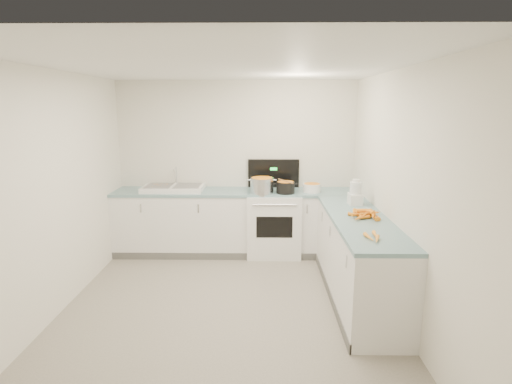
{
  "coord_description": "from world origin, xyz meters",
  "views": [
    {
      "loc": [
        0.37,
        -3.92,
        2.13
      ],
      "look_at": [
        0.3,
        1.1,
        1.05
      ],
      "focal_mm": 28.0,
      "sensor_mm": 36.0,
      "label": 1
    }
  ],
  "objects_px": {
    "black_pot": "(285,188)",
    "food_processor": "(355,194)",
    "mixing_bowl": "(312,188)",
    "extract_bottle": "(310,190)",
    "spice_jar": "(310,189)",
    "steel_pot": "(262,186)",
    "stove": "(274,222)",
    "sink": "(174,188)"
  },
  "relations": [
    {
      "from": "mixing_bowl",
      "to": "extract_bottle",
      "type": "height_order",
      "value": "mixing_bowl"
    },
    {
      "from": "black_pot",
      "to": "food_processor",
      "type": "xyz_separation_m",
      "value": [
        0.82,
        -0.65,
        0.07
      ]
    },
    {
      "from": "stove",
      "to": "black_pot",
      "type": "bearing_deg",
      "value": -42.63
    },
    {
      "from": "food_processor",
      "to": "black_pot",
      "type": "bearing_deg",
      "value": 141.75
    },
    {
      "from": "sink",
      "to": "steel_pot",
      "type": "relative_size",
      "value": 2.66
    },
    {
      "from": "sink",
      "to": "mixing_bowl",
      "type": "distance_m",
      "value": 1.99
    },
    {
      "from": "spice_jar",
      "to": "food_processor",
      "type": "height_order",
      "value": "food_processor"
    },
    {
      "from": "mixing_bowl",
      "to": "spice_jar",
      "type": "bearing_deg",
      "value": -116.85
    },
    {
      "from": "steel_pot",
      "to": "black_pot",
      "type": "bearing_deg",
      "value": -0.64
    },
    {
      "from": "stove",
      "to": "spice_jar",
      "type": "relative_size",
      "value": 13.54
    },
    {
      "from": "mixing_bowl",
      "to": "spice_jar",
      "type": "height_order",
      "value": "mixing_bowl"
    },
    {
      "from": "steel_pot",
      "to": "black_pot",
      "type": "relative_size",
      "value": 1.27
    },
    {
      "from": "black_pot",
      "to": "mixing_bowl",
      "type": "xyz_separation_m",
      "value": [
        0.38,
        0.09,
        -0.01
      ]
    },
    {
      "from": "spice_jar",
      "to": "food_processor",
      "type": "distance_m",
      "value": 0.83
    },
    {
      "from": "black_pot",
      "to": "food_processor",
      "type": "height_order",
      "value": "food_processor"
    },
    {
      "from": "stove",
      "to": "steel_pot",
      "type": "distance_m",
      "value": 0.61
    },
    {
      "from": "black_pot",
      "to": "spice_jar",
      "type": "bearing_deg",
      "value": 3.06
    },
    {
      "from": "stove",
      "to": "sink",
      "type": "bearing_deg",
      "value": 179.38
    },
    {
      "from": "steel_pot",
      "to": "food_processor",
      "type": "xyz_separation_m",
      "value": [
        1.15,
        -0.65,
        0.04
      ]
    },
    {
      "from": "sink",
      "to": "black_pot",
      "type": "height_order",
      "value": "sink"
    },
    {
      "from": "sink",
      "to": "black_pot",
      "type": "bearing_deg",
      "value": -5.68
    },
    {
      "from": "stove",
      "to": "sink",
      "type": "xyz_separation_m",
      "value": [
        -1.45,
        0.02,
        0.5
      ]
    },
    {
      "from": "steel_pot",
      "to": "food_processor",
      "type": "height_order",
      "value": "food_processor"
    },
    {
      "from": "spice_jar",
      "to": "sink",
      "type": "bearing_deg",
      "value": 175.86
    },
    {
      "from": "stove",
      "to": "extract_bottle",
      "type": "bearing_deg",
      "value": -16.12
    },
    {
      "from": "stove",
      "to": "mixing_bowl",
      "type": "height_order",
      "value": "stove"
    },
    {
      "from": "steel_pot",
      "to": "extract_bottle",
      "type": "relative_size",
      "value": 3.34
    },
    {
      "from": "stove",
      "to": "spice_jar",
      "type": "height_order",
      "value": "stove"
    },
    {
      "from": "steel_pot",
      "to": "extract_bottle",
      "type": "height_order",
      "value": "steel_pot"
    },
    {
      "from": "steel_pot",
      "to": "mixing_bowl",
      "type": "distance_m",
      "value": 0.71
    },
    {
      "from": "spice_jar",
      "to": "mixing_bowl",
      "type": "bearing_deg",
      "value": 63.15
    },
    {
      "from": "mixing_bowl",
      "to": "spice_jar",
      "type": "xyz_separation_m",
      "value": [
        -0.03,
        -0.07,
        -0.01
      ]
    },
    {
      "from": "sink",
      "to": "mixing_bowl",
      "type": "bearing_deg",
      "value": -2.11
    },
    {
      "from": "extract_bottle",
      "to": "food_processor",
      "type": "bearing_deg",
      "value": -53.38
    },
    {
      "from": "steel_pot",
      "to": "black_pot",
      "type": "height_order",
      "value": "steel_pot"
    },
    {
      "from": "stove",
      "to": "extract_bottle",
      "type": "xyz_separation_m",
      "value": [
        0.5,
        -0.14,
        0.51
      ]
    },
    {
      "from": "mixing_bowl",
      "to": "food_processor",
      "type": "relative_size",
      "value": 0.81
    },
    {
      "from": "stove",
      "to": "steel_pot",
      "type": "height_order",
      "value": "stove"
    },
    {
      "from": "black_pot",
      "to": "extract_bottle",
      "type": "height_order",
      "value": "black_pot"
    },
    {
      "from": "black_pot",
      "to": "food_processor",
      "type": "relative_size",
      "value": 0.8
    },
    {
      "from": "mixing_bowl",
      "to": "food_processor",
      "type": "height_order",
      "value": "food_processor"
    },
    {
      "from": "steel_pot",
      "to": "black_pot",
      "type": "distance_m",
      "value": 0.33
    }
  ]
}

